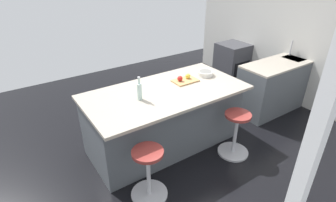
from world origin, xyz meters
TOP-DOWN VIEW (x-y plane):
  - ground_plane at (0.00, 0.00)m, footprint 6.81×6.81m
  - interior_partition_left at (-2.62, 0.00)m, footprint 0.12×4.86m
  - sink_cabinet at (-2.27, 0.19)m, footprint 1.95×0.60m
  - oven_range at (-2.27, -1.13)m, footprint 0.60×0.61m
  - kitchen_island at (0.27, -0.01)m, footprint 2.23×1.14m
  - stool_by_window at (-0.44, 0.74)m, footprint 0.44×0.44m
  - stool_middle at (0.97, 0.74)m, footprint 0.44×0.44m
  - cutting_board at (-0.14, -0.06)m, footprint 0.36×0.24m
  - apple_yellow at (-0.21, -0.09)m, footprint 0.07×0.07m
  - apple_red at (-0.06, -0.08)m, footprint 0.08×0.08m
  - water_bottle at (0.68, 0.07)m, footprint 0.06×0.06m
  - fruit_bowl at (-0.53, -0.07)m, footprint 0.24×0.24m

SIDE VIEW (x-z plane):
  - ground_plane at x=0.00m, z-range 0.00..0.00m
  - stool_by_window at x=-0.44m, z-range -0.02..0.64m
  - stool_middle at x=0.97m, z-range -0.02..0.64m
  - oven_range at x=-2.27m, z-range 0.00..0.88m
  - sink_cabinet at x=-2.27m, z-range -0.13..1.05m
  - kitchen_island at x=0.27m, z-range 0.00..0.92m
  - cutting_board at x=-0.14m, z-range 0.92..0.94m
  - fruit_bowl at x=-0.53m, z-range 0.92..0.99m
  - apple_yellow at x=-0.21m, z-range 0.94..1.01m
  - apple_red at x=-0.06m, z-range 0.94..1.02m
  - water_bottle at x=0.68m, z-range 0.89..1.20m
  - interior_partition_left at x=-2.62m, z-range 0.00..2.99m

